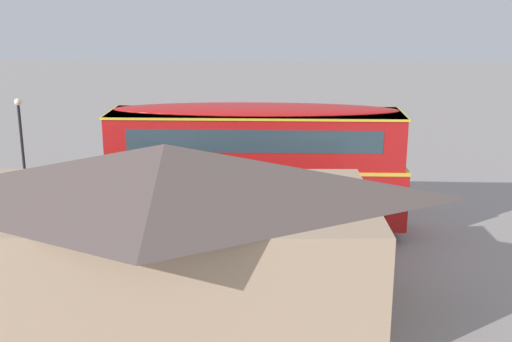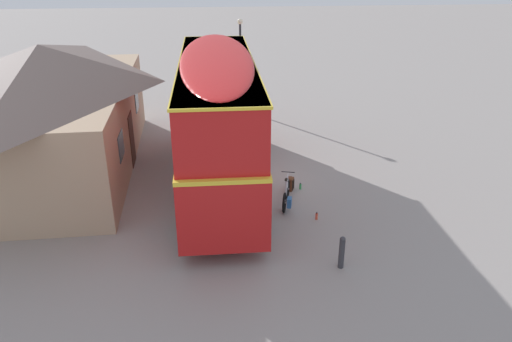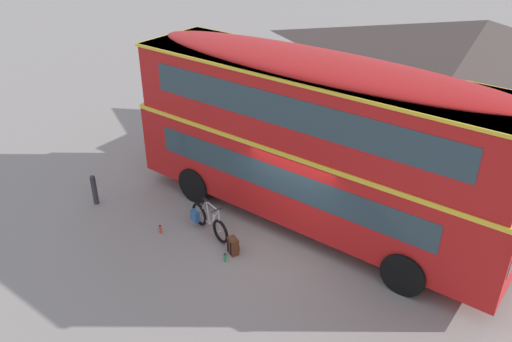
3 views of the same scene
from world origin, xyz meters
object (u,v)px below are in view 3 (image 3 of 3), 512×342
object	(u,v)px
kerb_bollard	(94,189)
water_bottle_green_metal	(225,258)
water_bottle_red_squeeze	(160,229)
double_decker_bus	(314,137)
backpack_on_ground	(233,245)
touring_bicycle	(208,221)

from	to	relation	value
kerb_bollard	water_bottle_green_metal	bearing A→B (deg)	3.16
water_bottle_red_squeeze	water_bottle_green_metal	world-z (taller)	water_bottle_red_squeeze
double_decker_bus	kerb_bollard	size ratio (longest dim) A/B	11.11
double_decker_bus	water_bottle_red_squeeze	distance (m)	4.92
double_decker_bus	backpack_on_ground	world-z (taller)	double_decker_bus
water_bottle_green_metal	double_decker_bus	bearing A→B (deg)	75.92
touring_bicycle	kerb_bollard	xyz separation A→B (m)	(-3.68, -0.96, 0.13)
water_bottle_red_squeeze	water_bottle_green_metal	xyz separation A→B (m)	(2.23, 0.14, -0.01)
water_bottle_red_squeeze	kerb_bollard	bearing A→B (deg)	-177.22
backpack_on_ground	water_bottle_red_squeeze	world-z (taller)	backpack_on_ground
water_bottle_red_squeeze	water_bottle_green_metal	size ratio (longest dim) A/B	1.06
double_decker_bus	backpack_on_ground	distance (m)	3.53
backpack_on_ground	touring_bicycle	bearing A→B (deg)	165.20
water_bottle_red_squeeze	water_bottle_green_metal	distance (m)	2.23
double_decker_bus	kerb_bollard	world-z (taller)	double_decker_bus
water_bottle_red_squeeze	touring_bicycle	bearing A→B (deg)	38.95
water_bottle_red_squeeze	water_bottle_green_metal	bearing A→B (deg)	3.62
touring_bicycle	water_bottle_red_squeeze	distance (m)	1.35
touring_bicycle	kerb_bollard	distance (m)	3.80
touring_bicycle	water_bottle_red_squeeze	xyz separation A→B (m)	(-1.03, -0.83, -0.26)
kerb_bollard	touring_bicycle	bearing A→B (deg)	14.62
double_decker_bus	water_bottle_red_squeeze	size ratio (longest dim) A/B	43.61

